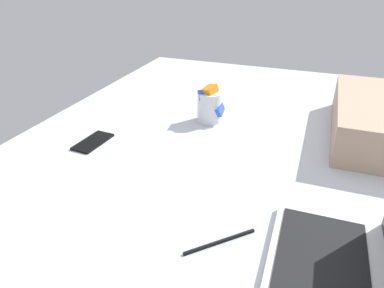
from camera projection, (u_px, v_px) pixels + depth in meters
The scene contains 5 objects.
bed_mattress at pixel (233, 162), 120.64cm from camera, with size 180.00×140.00×18.00cm, color #B7BCC6.
laptop at pixel (350, 262), 63.72cm from camera, with size 33.27×23.39×23.00cm.
snack_cup at pixel (210, 105), 126.55cm from camera, with size 9.04×10.66×14.28cm.
cell_phone at pixel (93, 142), 113.80cm from camera, with size 6.80×14.00×0.80cm, color black.
charger_cable at pixel (220, 242), 73.91cm from camera, with size 17.00×0.60×0.60cm, color black.
Camera 1 is at (101.78, 22.90, 71.55)cm, focal length 32.59 mm.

